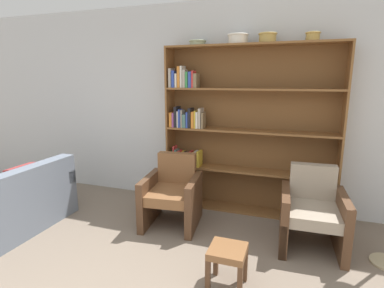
{
  "coord_description": "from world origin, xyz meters",
  "views": [
    {
      "loc": [
        1.0,
        -1.15,
        1.75
      ],
      "look_at": [
        -0.2,
        2.33,
        0.95
      ],
      "focal_mm": 28.0,
      "sensor_mm": 36.0,
      "label": 1
    }
  ],
  "objects_px": {
    "bowl_brass": "(268,37)",
    "footstool": "(227,256)",
    "armchair_leather": "(173,194)",
    "bowl_terracotta": "(238,38)",
    "bowl_olive": "(198,43)",
    "bookshelf": "(235,132)",
    "armchair_cushioned": "(312,212)",
    "bowl_copper": "(313,36)"
  },
  "relations": [
    {
      "from": "bowl_brass",
      "to": "footstool",
      "type": "distance_m",
      "value": 2.51
    },
    {
      "from": "armchair_leather",
      "to": "bowl_brass",
      "type": "bearing_deg",
      "value": -153.47
    },
    {
      "from": "bowl_terracotta",
      "to": "armchair_leather",
      "type": "distance_m",
      "value": 2.06
    },
    {
      "from": "bowl_olive",
      "to": "bookshelf",
      "type": "bearing_deg",
      "value": 3.02
    },
    {
      "from": "armchair_cushioned",
      "to": "bowl_brass",
      "type": "bearing_deg",
      "value": -48.53
    },
    {
      "from": "bookshelf",
      "to": "bowl_olive",
      "type": "height_order",
      "value": "bowl_olive"
    },
    {
      "from": "bowl_copper",
      "to": "armchair_cushioned",
      "type": "height_order",
      "value": "bowl_copper"
    },
    {
      "from": "armchair_leather",
      "to": "armchair_cushioned",
      "type": "height_order",
      "value": "same"
    },
    {
      "from": "bowl_olive",
      "to": "bowl_brass",
      "type": "bearing_deg",
      "value": 0.0
    },
    {
      "from": "armchair_cushioned",
      "to": "footstool",
      "type": "bearing_deg",
      "value": 51.38
    },
    {
      "from": "bowl_copper",
      "to": "footstool",
      "type": "height_order",
      "value": "bowl_copper"
    },
    {
      "from": "footstool",
      "to": "bowl_brass",
      "type": "bearing_deg",
      "value": 86.91
    },
    {
      "from": "bowl_olive",
      "to": "armchair_leather",
      "type": "height_order",
      "value": "bowl_olive"
    },
    {
      "from": "bowl_terracotta",
      "to": "bowl_copper",
      "type": "xyz_separation_m",
      "value": [
        0.85,
        0.0,
        -0.01
      ]
    },
    {
      "from": "bookshelf",
      "to": "bowl_terracotta",
      "type": "bearing_deg",
      "value": -77.7
    },
    {
      "from": "bowl_olive",
      "to": "armchair_cushioned",
      "type": "height_order",
      "value": "bowl_olive"
    },
    {
      "from": "bookshelf",
      "to": "bowl_brass",
      "type": "height_order",
      "value": "bowl_brass"
    },
    {
      "from": "bowl_brass",
      "to": "armchair_cushioned",
      "type": "relative_size",
      "value": 0.27
    },
    {
      "from": "bowl_copper",
      "to": "armchair_cushioned",
      "type": "xyz_separation_m",
      "value": [
        0.11,
        -0.64,
        -1.85
      ]
    },
    {
      "from": "bookshelf",
      "to": "footstool",
      "type": "distance_m",
      "value": 1.82
    },
    {
      "from": "armchair_leather",
      "to": "footstool",
      "type": "height_order",
      "value": "armchair_leather"
    },
    {
      "from": "armchair_leather",
      "to": "bookshelf",
      "type": "bearing_deg",
      "value": -139.54
    },
    {
      "from": "armchair_leather",
      "to": "footstool",
      "type": "xyz_separation_m",
      "value": [
        0.89,
        -0.95,
        -0.09
      ]
    },
    {
      "from": "bookshelf",
      "to": "armchair_leather",
      "type": "xyz_separation_m",
      "value": [
        -0.62,
        -0.67,
        -0.69
      ]
    },
    {
      "from": "bookshelf",
      "to": "bowl_copper",
      "type": "bearing_deg",
      "value": -1.8
    },
    {
      "from": "bookshelf",
      "to": "footstool",
      "type": "relative_size",
      "value": 5.97
    },
    {
      "from": "bowl_brass",
      "to": "footstool",
      "type": "height_order",
      "value": "bowl_brass"
    },
    {
      "from": "bowl_brass",
      "to": "bookshelf",
      "type": "bearing_deg",
      "value": 175.69
    },
    {
      "from": "bowl_olive",
      "to": "footstool",
      "type": "xyz_separation_m",
      "value": [
        0.79,
        -1.59,
        -1.92
      ]
    },
    {
      "from": "bowl_terracotta",
      "to": "armchair_leather",
      "type": "bearing_deg",
      "value": -134.24
    },
    {
      "from": "bowl_terracotta",
      "to": "armchair_cushioned",
      "type": "distance_m",
      "value": 2.19
    },
    {
      "from": "footstool",
      "to": "bowl_terracotta",
      "type": "bearing_deg",
      "value": 99.54
    },
    {
      "from": "bowl_terracotta",
      "to": "bowl_copper",
      "type": "distance_m",
      "value": 0.85
    },
    {
      "from": "bowl_terracotta",
      "to": "bowl_brass",
      "type": "distance_m",
      "value": 0.35
    },
    {
      "from": "bookshelf",
      "to": "armchair_leather",
      "type": "distance_m",
      "value": 1.15
    },
    {
      "from": "bowl_terracotta",
      "to": "bowl_copper",
      "type": "bearing_deg",
      "value": 0.0
    },
    {
      "from": "armchair_leather",
      "to": "bowl_terracotta",
      "type": "bearing_deg",
      "value": -140.99
    },
    {
      "from": "bowl_olive",
      "to": "armchair_leather",
      "type": "bearing_deg",
      "value": -99.41
    },
    {
      "from": "bowl_terracotta",
      "to": "armchair_cushioned",
      "type": "relative_size",
      "value": 0.31
    },
    {
      "from": "bookshelf",
      "to": "armchair_leather",
      "type": "bearing_deg",
      "value": -132.79
    },
    {
      "from": "armchair_cushioned",
      "to": "bowl_olive",
      "type": "bearing_deg",
      "value": -25.59
    },
    {
      "from": "bookshelf",
      "to": "bowl_brass",
      "type": "distance_m",
      "value": 1.21
    }
  ]
}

